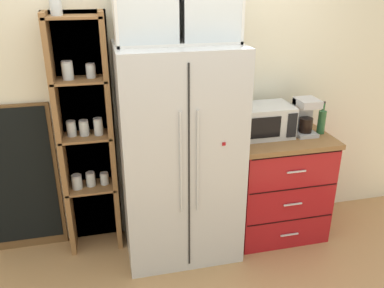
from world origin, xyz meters
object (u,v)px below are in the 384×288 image
at_px(refrigerator, 180,155).
at_px(bottle_green, 322,119).
at_px(mug_red, 287,134).
at_px(microwave, 264,120).
at_px(mug_navy, 282,131).
at_px(bottle_amber, 281,122).
at_px(chalkboard_menu, 20,180).
at_px(coffee_maker, 304,116).

relative_size(refrigerator, bottle_green, 6.22).
bearing_deg(mug_red, microwave, 141.40).
distance_m(mug_navy, bottle_green, 0.35).
distance_m(refrigerator, mug_red, 0.89).
bearing_deg(bottle_green, refrigerator, -178.99).
xyz_separation_m(bottle_amber, chalkboard_menu, (-2.14, 0.22, -0.40)).
xyz_separation_m(bottle_green, bottle_amber, (-0.34, 0.06, -0.02)).
bearing_deg(mug_navy, refrigerator, -176.96).
bearing_deg(coffee_maker, mug_red, -157.10).
bearing_deg(refrigerator, mug_red, -2.26).
relative_size(mug_red, bottle_amber, 0.43).
xyz_separation_m(bottle_green, chalkboard_menu, (-2.48, 0.28, -0.41)).
bearing_deg(chalkboard_menu, microwave, -6.24).
height_order(refrigerator, chalkboard_menu, refrigerator).
bearing_deg(bottle_amber, microwave, 177.58).
bearing_deg(microwave, bottle_green, -7.50).
bearing_deg(refrigerator, microwave, 6.70).
relative_size(coffee_maker, mug_red, 2.94).
relative_size(microwave, chalkboard_menu, 0.35).
bearing_deg(bottle_green, chalkboard_menu, 173.51).
xyz_separation_m(coffee_maker, bottle_green, (0.15, -0.02, -0.03)).
bearing_deg(bottle_amber, bottle_green, -9.70).
bearing_deg(coffee_maker, microwave, 172.91).
bearing_deg(microwave, bottle_amber, -2.42).
relative_size(bottle_green, bottle_amber, 1.13).
bearing_deg(coffee_maker, mug_navy, 179.11).
bearing_deg(mug_red, coffee_maker, 22.90).
bearing_deg(bottle_green, coffee_maker, 171.58).
bearing_deg(microwave, chalkboard_menu, 173.76).
bearing_deg(chalkboard_menu, bottle_green, -6.49).
height_order(microwave, coffee_maker, coffee_maker).
xyz_separation_m(mug_navy, bottle_amber, (-0.00, 0.03, 0.06)).
xyz_separation_m(mug_navy, bottle_green, (0.34, -0.03, 0.08)).
xyz_separation_m(coffee_maker, bottle_amber, (-0.19, 0.04, -0.05)).
height_order(bottle_green, bottle_amber, bottle_green).
height_order(coffee_maker, mug_navy, coffee_maker).
distance_m(coffee_maker, chalkboard_menu, 2.38).
bearing_deg(mug_navy, mug_red, -89.86).
bearing_deg(mug_navy, bottle_green, -4.29).
height_order(refrigerator, mug_red, refrigerator).
height_order(coffee_maker, bottle_green, coffee_maker).
bearing_deg(mug_red, refrigerator, 177.74).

